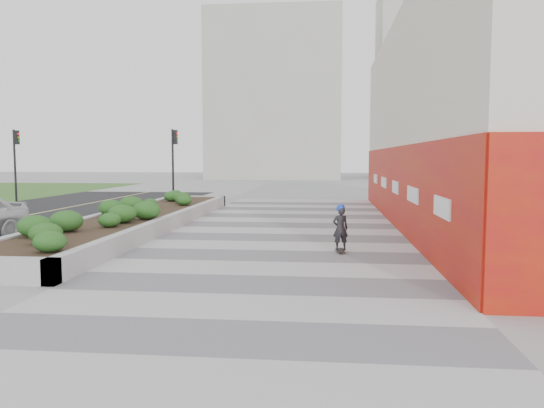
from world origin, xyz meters
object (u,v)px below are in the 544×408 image
Objects in this scene: traffic_signal_far at (16,155)px; planter at (139,216)px; traffic_signal_near at (174,155)px; skateboarder at (340,228)px.

planter is at bearing -42.46° from traffic_signal_far.
traffic_signal_far reaches higher than planter.
planter is at bearing -80.65° from traffic_signal_near.
skateboarder is at bearing -31.76° from planter.
traffic_signal_far is (-10.93, 10.00, 2.34)m from planter.
traffic_signal_near is 9.21m from traffic_signal_far.
traffic_signal_near is at bearing 99.35° from planter.
traffic_signal_near is 17.64m from skateboarder.
skateboarder is (9.02, -15.02, -2.08)m from traffic_signal_near.
traffic_signal_far is at bearing 137.54° from planter.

